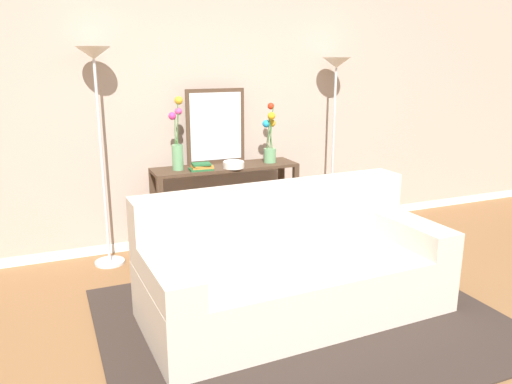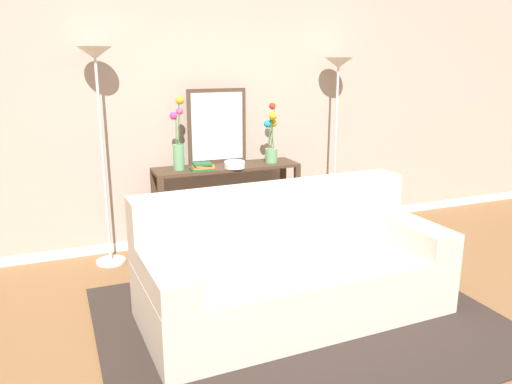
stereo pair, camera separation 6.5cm
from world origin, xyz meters
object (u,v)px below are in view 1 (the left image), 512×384
object	(u,v)px
couch	(292,271)
vase_short_flowers	(270,139)
floor_lamp_right	(335,97)
floor_lamp_left	(97,97)
wall_mirror	(216,126)
book_stack	(202,167)
vase_tall_flowers	(177,143)
fruit_bowl	(234,164)
console_table	(226,192)
book_row_under_console	(184,248)

from	to	relation	value
couch	vase_short_flowers	bearing A→B (deg)	72.27
floor_lamp_right	vase_short_flowers	xyz separation A→B (m)	(-0.73, -0.06, -0.37)
floor_lamp_left	wall_mirror	distance (m)	1.10
wall_mirror	book_stack	size ratio (longest dim) A/B	3.25
wall_mirror	vase_tall_flowers	bearing A→B (deg)	-160.33
floor_lamp_left	vase_short_flowers	bearing A→B (deg)	-2.10
vase_short_flowers	fruit_bowl	xyz separation A→B (m)	(-0.41, -0.10, -0.19)
fruit_bowl	vase_short_flowers	bearing A→B (deg)	14.24
fruit_bowl	book_stack	size ratio (longest dim) A/B	0.90
book_stack	fruit_bowl	bearing A→B (deg)	-4.30
vase_tall_flowers	vase_short_flowers	size ratio (longest dim) A/B	1.15
vase_short_flowers	console_table	bearing A→B (deg)	178.74
vase_tall_flowers	book_stack	size ratio (longest dim) A/B	3.02
vase_tall_flowers	vase_short_flowers	world-z (taller)	vase_tall_flowers
wall_mirror	vase_short_flowers	world-z (taller)	wall_mirror
console_table	floor_lamp_right	distance (m)	1.45
book_stack	book_row_under_console	distance (m)	0.80
wall_mirror	book_row_under_console	xyz separation A→B (m)	(-0.39, -0.15, -1.09)
fruit_bowl	book_stack	distance (m)	0.30
couch	vase_tall_flowers	bearing A→B (deg)	108.42
floor_lamp_right	vase_tall_flowers	world-z (taller)	floor_lamp_right
console_table	couch	bearing A→B (deg)	-89.42
couch	book_stack	bearing A→B (deg)	101.95
couch	vase_tall_flowers	size ratio (longest dim) A/B	3.34
book_stack	book_row_under_console	size ratio (longest dim) A/B	0.80
couch	floor_lamp_left	xyz separation A→B (m)	(-1.10, 1.41, 1.16)
vase_short_flowers	book_stack	xyz separation A→B (m)	(-0.70, -0.08, -0.19)
console_table	vase_short_flowers	xyz separation A→B (m)	(0.45, -0.01, 0.47)
couch	vase_tall_flowers	world-z (taller)	vase_tall_flowers
console_table	wall_mirror	distance (m)	0.62
fruit_bowl	floor_lamp_right	bearing A→B (deg)	7.99
vase_tall_flowers	book_stack	bearing A→B (deg)	-27.39
floor_lamp_right	book_row_under_console	bearing A→B (deg)	-178.33
console_table	floor_lamp_left	distance (m)	1.42
couch	book_row_under_console	world-z (taller)	couch
book_row_under_console	console_table	bearing A→B (deg)	-0.00
vase_short_flowers	book_stack	bearing A→B (deg)	-173.41
floor_lamp_right	book_row_under_console	size ratio (longest dim) A/B	6.65
floor_lamp_left	wall_mirror	world-z (taller)	floor_lamp_left
couch	floor_lamp_right	bearing A→B (deg)	50.48
console_table	book_stack	size ratio (longest dim) A/B	6.33
couch	floor_lamp_right	size ratio (longest dim) A/B	1.21
console_table	book_row_under_console	size ratio (longest dim) A/B	5.06
floor_lamp_right	couch	bearing A→B (deg)	-129.52
vase_tall_flowers	fruit_bowl	xyz separation A→B (m)	(0.48, -0.12, -0.21)
wall_mirror	book_row_under_console	distance (m)	1.17
console_table	floor_lamp_left	xyz separation A→B (m)	(-1.09, 0.05, 0.91)
floor_lamp_left	vase_tall_flowers	distance (m)	0.77
wall_mirror	book_stack	bearing A→B (deg)	-132.26
fruit_bowl	book_row_under_console	bearing A→B (deg)	166.22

